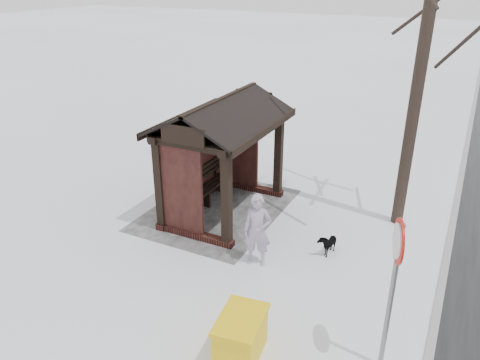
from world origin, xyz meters
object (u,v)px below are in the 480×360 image
object	(u,v)px
bus_shelter	(217,133)
grit_bin	(241,336)
pedestrian	(257,230)
dog	(328,243)
road_sign	(395,267)

from	to	relation	value
bus_shelter	grit_bin	bearing A→B (deg)	33.21
bus_shelter	pedestrian	xyz separation A→B (m)	(1.79, 1.95, -1.34)
pedestrian	dog	distance (m)	1.75
bus_shelter	road_sign	bearing A→B (deg)	54.54
dog	bus_shelter	bearing A→B (deg)	175.85
dog	grit_bin	xyz separation A→B (m)	(3.65, -0.36, 0.14)
bus_shelter	dog	bearing A→B (deg)	77.66
bus_shelter	pedestrian	size ratio (longest dim) A/B	2.19
dog	pedestrian	bearing A→B (deg)	-130.63
pedestrian	grit_bin	xyz separation A→B (m)	(2.56, 0.89, -0.42)
dog	grit_bin	distance (m)	3.67
bus_shelter	grit_bin	world-z (taller)	bus_shelter
dog	road_sign	bearing A→B (deg)	-50.06
bus_shelter	road_sign	xyz separation A→B (m)	(3.53, 4.95, -0.27)
road_sign	dog	bearing A→B (deg)	-167.31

